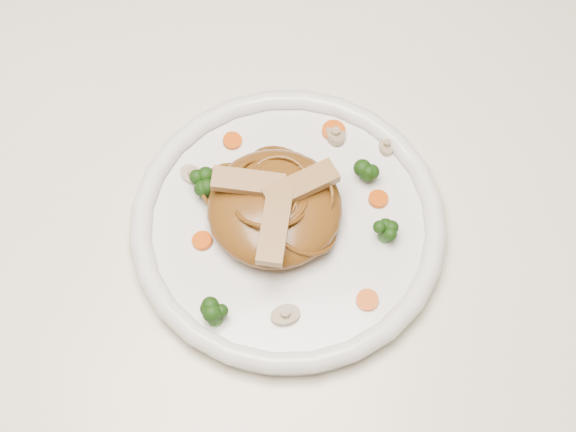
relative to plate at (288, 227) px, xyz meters
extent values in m
cube|color=beige|center=(-0.09, -0.01, -0.03)|extent=(1.20, 0.80, 0.04)
cylinder|color=brown|center=(0.45, 0.33, -0.40)|extent=(0.06, 0.06, 0.71)
cylinder|color=white|center=(0.00, 0.00, 0.00)|extent=(0.33, 0.33, 0.02)
ellipsoid|color=brown|center=(-0.01, 0.01, 0.03)|extent=(0.16, 0.16, 0.04)
cube|color=#A4834D|center=(0.01, 0.01, 0.05)|extent=(0.07, 0.04, 0.01)
cube|color=#A4834D|center=(-0.03, 0.02, 0.05)|extent=(0.07, 0.04, 0.01)
cube|color=#A4834D|center=(-0.02, -0.02, 0.05)|extent=(0.04, 0.08, 0.01)
cylinder|color=#E95408|center=(0.06, 0.09, 0.01)|extent=(0.03, 0.03, 0.00)
cylinder|color=#E95408|center=(-0.08, -0.01, 0.01)|extent=(0.02, 0.02, 0.00)
cylinder|color=#E95408|center=(0.09, 0.01, 0.01)|extent=(0.02, 0.02, 0.00)
cylinder|color=#E95408|center=(-0.04, 0.10, 0.01)|extent=(0.02, 0.02, 0.00)
cylinder|color=#E95408|center=(0.06, -0.09, 0.01)|extent=(0.02, 0.02, 0.00)
cylinder|color=tan|center=(-0.02, -0.09, 0.01)|extent=(0.03, 0.03, 0.01)
cylinder|color=tan|center=(0.11, 0.07, 0.01)|extent=(0.02, 0.02, 0.01)
cylinder|color=tan|center=(-0.08, 0.06, 0.01)|extent=(0.04, 0.04, 0.01)
cylinder|color=tan|center=(0.06, 0.09, 0.01)|extent=(0.03, 0.03, 0.01)
camera|label=1|loc=(-0.05, -0.35, 0.70)|focal=52.76mm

